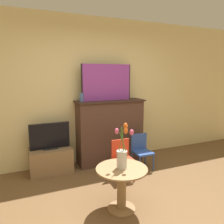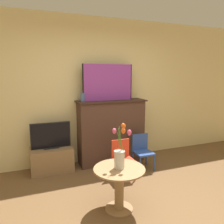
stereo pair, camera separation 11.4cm
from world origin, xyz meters
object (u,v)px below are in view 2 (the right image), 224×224
painting (108,82)px  chair_red (122,157)px  chair_blue (142,150)px  vase_tulips (120,154)px  tv_monitor (51,136)px

painting → chair_red: 1.36m
chair_blue → vase_tulips: 1.35m
chair_blue → vase_tulips: size_ratio=1.12×
vase_tulips → painting: bearing=75.2°
chair_blue → vase_tulips: (-0.85, -0.98, 0.38)m
tv_monitor → vase_tulips: size_ratio=1.21×
tv_monitor → vase_tulips: vase_tulips is taller
vase_tulips → tv_monitor: bearing=114.6°
tv_monitor → chair_red: 1.27m
tv_monitor → chair_blue: 1.61m
painting → chair_blue: 1.36m
painting → tv_monitor: 1.38m
chair_blue → tv_monitor: bearing=162.8°
vase_tulips → chair_red: bearing=64.0°
painting → vase_tulips: painting is taller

